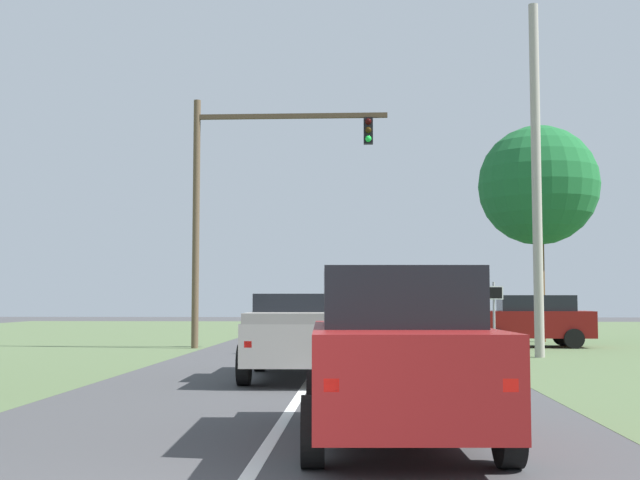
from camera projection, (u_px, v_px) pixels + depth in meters
name	position (u px, v px, depth m)	size (l,w,h in m)	color
ground_plane	(310.00, 380.00, 17.05)	(120.00, 120.00, 0.00)	#424244
red_suv_near	(396.00, 351.00, 9.76)	(2.36, 4.84, 2.03)	maroon
pickup_truck_lead	(299.00, 334.00, 17.44)	(2.35, 5.16, 1.79)	#B7B2A8
traffic_light	(242.00, 186.00, 28.35)	(6.74, 0.40, 8.61)	brown
keep_moving_sign	(494.00, 307.00, 26.53)	(0.60, 0.09, 2.23)	gray
oak_tree_right	(538.00, 186.00, 32.72)	(4.76, 4.76, 8.59)	#4C351E
crossing_suv_far	(531.00, 320.00, 28.90)	(4.27, 2.20, 1.82)	maroon
utility_pole_right	(536.00, 178.00, 24.01)	(0.28, 0.28, 10.42)	#9E998E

